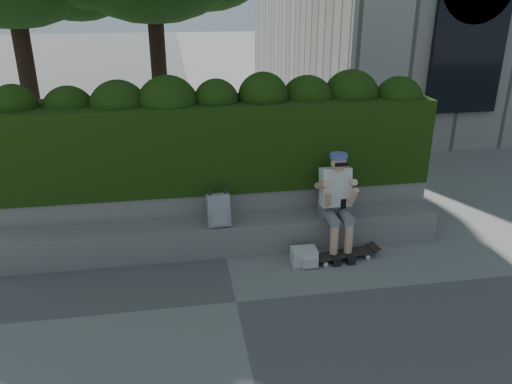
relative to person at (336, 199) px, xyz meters
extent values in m
plane|color=slate|center=(-1.51, -1.07, -0.75)|extent=(80.00, 80.00, 0.00)
cube|color=gray|center=(-1.51, 0.18, -0.53)|extent=(6.00, 0.45, 0.45)
cube|color=gray|center=(-1.51, 0.66, -0.38)|extent=(6.00, 0.50, 0.75)
cube|color=black|center=(-1.51, 0.88, 0.60)|extent=(6.00, 1.00, 1.20)
cylinder|color=black|center=(-2.34, 4.89, 0.78)|extent=(0.32, 0.32, 3.06)
cylinder|color=black|center=(-4.96, 4.92, 0.66)|extent=(0.34, 0.34, 2.82)
cube|color=slate|center=(0.00, 0.13, -0.19)|extent=(0.36, 0.26, 0.22)
cube|color=silver|center=(0.00, 0.06, 0.15)|extent=(0.40, 0.32, 0.55)
sphere|color=tan|center=(0.00, -0.01, 0.51)|extent=(0.21, 0.21, 0.21)
cylinder|color=#515B95|center=(0.00, 0.01, 0.60)|extent=(0.23, 0.23, 0.06)
cube|color=black|center=(0.00, -0.29, 0.05)|extent=(0.07, 0.02, 0.13)
cylinder|color=tan|center=(-0.10, -0.31, -0.51)|extent=(0.11, 0.11, 0.47)
cylinder|color=tan|center=(0.10, -0.31, -0.51)|extent=(0.11, 0.11, 0.47)
cube|color=black|center=(-0.10, -0.37, -0.70)|extent=(0.10, 0.26, 0.10)
cube|color=black|center=(0.10, -0.37, -0.70)|extent=(0.10, 0.26, 0.10)
cube|color=black|center=(0.05, -0.32, -0.67)|extent=(0.91, 0.35, 0.02)
cylinder|color=silver|center=(-0.25, -0.46, -0.72)|extent=(0.07, 0.04, 0.06)
cylinder|color=silver|center=(-0.27, -0.27, -0.72)|extent=(0.07, 0.04, 0.06)
cylinder|color=silver|center=(0.37, -0.37, -0.72)|extent=(0.07, 0.04, 0.06)
cylinder|color=silver|center=(0.34, -0.18, -0.72)|extent=(0.07, 0.04, 0.06)
cube|color=#B6B5BB|center=(-1.58, 0.08, -0.09)|extent=(0.31, 0.18, 0.43)
cube|color=beige|center=(-0.51, -0.34, -0.64)|extent=(0.34, 0.24, 0.21)
camera|label=1|loc=(-2.07, -5.91, 2.61)|focal=35.00mm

